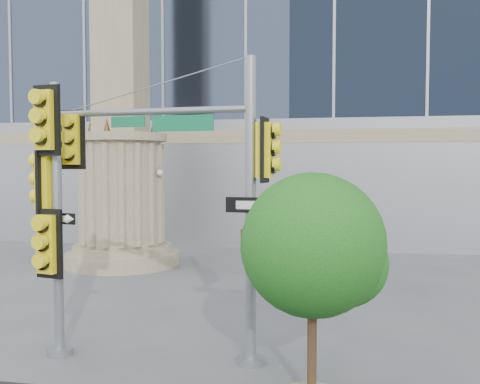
# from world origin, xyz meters

# --- Properties ---
(ground) EXTENTS (120.00, 120.00, 0.00)m
(ground) POSITION_xyz_m (0.00, 0.00, 0.00)
(ground) COLOR #545456
(ground) RESTS_ON ground
(monument) EXTENTS (4.40, 4.40, 16.60)m
(monument) POSITION_xyz_m (-6.00, 9.00, 5.52)
(monument) COLOR gray
(monument) RESTS_ON ground
(main_signal_pole) EXTENTS (4.63, 0.81, 5.99)m
(main_signal_pole) POSITION_xyz_m (-0.44, -0.23, 3.71)
(main_signal_pole) COLOR slate
(main_signal_pole) RESTS_ON ground
(secondary_signal_pole) EXTENTS (0.97, 0.83, 5.57)m
(secondary_signal_pole) POSITION_xyz_m (-3.40, -0.66, 3.27)
(secondary_signal_pole) COLOR slate
(secondary_signal_pole) RESTS_ON ground
(street_tree) EXTENTS (2.44, 2.38, 3.80)m
(street_tree) POSITION_xyz_m (1.96, -1.72, 2.50)
(street_tree) COLOR gray
(street_tree) RESTS_ON ground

